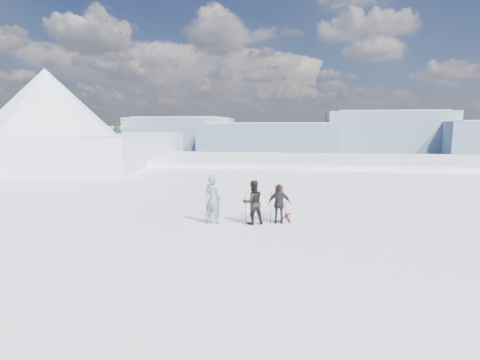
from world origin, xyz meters
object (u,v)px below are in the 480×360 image
(skier_pack, at_px, (279,204))
(skier_dark, at_px, (253,202))
(skis_loose, at_px, (286,218))
(skier_grey, at_px, (213,199))

(skier_pack, bearing_deg, skier_dark, 8.04)
(skis_loose, bearing_deg, skier_pack, -103.43)
(skier_grey, xyz_separation_m, skis_loose, (2.84, 1.42, -0.97))
(skier_pack, xyz_separation_m, skis_loose, (0.23, 0.97, -0.78))
(skier_dark, xyz_separation_m, skis_loose, (1.26, 1.24, -0.86))
(skier_pack, distance_m, skis_loose, 1.27)
(skier_grey, bearing_deg, skier_pack, -151.30)
(skier_pack, bearing_deg, skis_loose, -110.14)
(skier_grey, bearing_deg, skis_loose, -134.52)
(skier_grey, height_order, skis_loose, skier_grey)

